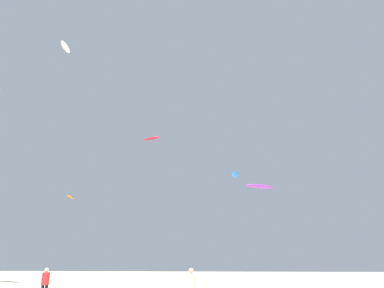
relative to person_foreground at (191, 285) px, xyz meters
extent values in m
cylinder|color=silver|center=(0.00, 0.00, 0.16)|extent=(0.39, 0.39, 0.63)
cylinder|color=tan|center=(0.17, -0.15, 0.14)|extent=(0.11, 0.11, 0.58)
cylinder|color=tan|center=(-0.17, 0.15, 0.14)|extent=(0.11, 0.11, 0.58)
sphere|color=tan|center=(0.00, 0.00, 0.60)|extent=(0.23, 0.23, 0.23)
cylinder|color=#B21E23|center=(-7.89, 2.60, 0.12)|extent=(0.38, 0.38, 0.61)
cylinder|color=beige|center=(-7.69, 2.69, 0.10)|extent=(0.11, 0.11, 0.57)
cylinder|color=beige|center=(-8.09, 2.51, 0.10)|extent=(0.11, 0.11, 0.57)
sphere|color=beige|center=(-7.89, 2.60, 0.55)|extent=(0.22, 0.22, 0.22)
ellipsoid|color=red|center=(-9.68, 36.43, 19.88)|extent=(3.00, 1.87, 0.30)
cylinder|color=#E5598C|center=(-9.68, 36.43, 20.01)|extent=(2.52, 1.15, 0.13)
ellipsoid|color=orange|center=(-21.81, 35.46, 10.34)|extent=(1.22, 3.09, 0.67)
cylinder|color=#2D2D33|center=(-21.81, 35.46, 10.48)|extent=(0.44, 2.77, 0.13)
ellipsoid|color=purple|center=(6.34, 28.31, 10.01)|extent=(4.27, 2.96, 0.48)
ellipsoid|color=white|center=(-17.26, 19.18, 25.99)|extent=(0.97, 2.65, 0.26)
cylinder|color=green|center=(-17.26, 19.18, 26.11)|extent=(0.34, 2.39, 0.11)
ellipsoid|color=blue|center=(3.00, 21.07, 9.93)|extent=(1.26, 2.40, 0.58)
camera|label=1|loc=(1.43, -16.22, 1.03)|focal=32.60mm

